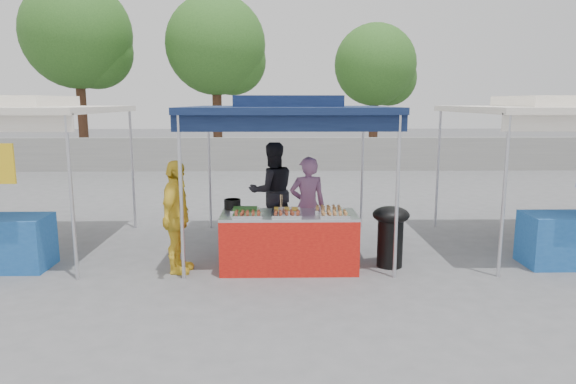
{
  "coord_description": "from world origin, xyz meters",
  "views": [
    {
      "loc": [
        -0.16,
        -7.48,
        2.48
      ],
      "look_at": [
        0.0,
        0.6,
        1.05
      ],
      "focal_mm": 32.0,
      "sensor_mm": 36.0,
      "label": 1
    }
  ],
  "objects_px": {
    "cooking_pot": "(232,204)",
    "vendor_woman": "(308,206)",
    "wok_burner": "(390,231)",
    "helper_man": "(272,191)",
    "vendor_table": "(289,241)",
    "customer_person": "(176,217)"
  },
  "relations": [
    {
      "from": "cooking_pot",
      "to": "customer_person",
      "type": "relative_size",
      "value": 0.15
    },
    {
      "from": "vendor_woman",
      "to": "vendor_table",
      "type": "bearing_deg",
      "value": 61.99
    },
    {
      "from": "vendor_woman",
      "to": "helper_man",
      "type": "xyz_separation_m",
      "value": [
        -0.58,
        0.93,
        0.08
      ]
    },
    {
      "from": "wok_burner",
      "to": "customer_person",
      "type": "xyz_separation_m",
      "value": [
        -3.17,
        -0.2,
        0.27
      ]
    },
    {
      "from": "vendor_table",
      "to": "vendor_woman",
      "type": "bearing_deg",
      "value": 67.99
    },
    {
      "from": "helper_man",
      "to": "customer_person",
      "type": "relative_size",
      "value": 1.07
    },
    {
      "from": "cooking_pot",
      "to": "vendor_woman",
      "type": "bearing_deg",
      "value": 19.98
    },
    {
      "from": "helper_man",
      "to": "customer_person",
      "type": "xyz_separation_m",
      "value": [
        -1.37,
        -1.83,
        -0.06
      ]
    },
    {
      "from": "vendor_woman",
      "to": "customer_person",
      "type": "relative_size",
      "value": 0.97
    },
    {
      "from": "vendor_table",
      "to": "cooking_pot",
      "type": "xyz_separation_m",
      "value": [
        -0.86,
        0.36,
        0.5
      ]
    },
    {
      "from": "vendor_table",
      "to": "wok_burner",
      "type": "xyz_separation_m",
      "value": [
        1.54,
        0.1,
        0.13
      ]
    },
    {
      "from": "helper_man",
      "to": "customer_person",
      "type": "distance_m",
      "value": 2.28
    },
    {
      "from": "cooking_pot",
      "to": "wok_burner",
      "type": "relative_size",
      "value": 0.27
    },
    {
      "from": "cooking_pot",
      "to": "vendor_woman",
      "type": "height_order",
      "value": "vendor_woman"
    },
    {
      "from": "cooking_pot",
      "to": "helper_man",
      "type": "relative_size",
      "value": 0.14
    },
    {
      "from": "vendor_woman",
      "to": "customer_person",
      "type": "bearing_deg",
      "value": 18.66
    },
    {
      "from": "vendor_table",
      "to": "helper_man",
      "type": "distance_m",
      "value": 1.8
    },
    {
      "from": "helper_man",
      "to": "cooking_pot",
      "type": "bearing_deg",
      "value": 49.0
    },
    {
      "from": "wok_burner",
      "to": "helper_man",
      "type": "distance_m",
      "value": 2.45
    },
    {
      "from": "vendor_table",
      "to": "cooking_pot",
      "type": "relative_size",
      "value": 7.86
    },
    {
      "from": "wok_burner",
      "to": "vendor_woman",
      "type": "distance_m",
      "value": 1.42
    },
    {
      "from": "vendor_table",
      "to": "helper_man",
      "type": "bearing_deg",
      "value": 98.68
    }
  ]
}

